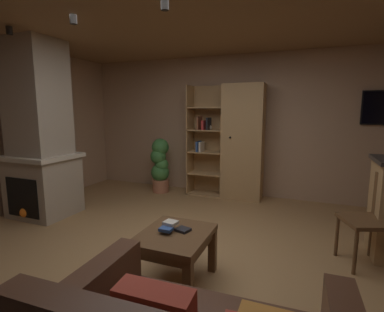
{
  "coord_description": "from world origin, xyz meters",
  "views": [
    {
      "loc": [
        1.16,
        -2.51,
        1.55
      ],
      "look_at": [
        0.0,
        0.4,
        1.05
      ],
      "focal_mm": 27.02,
      "sensor_mm": 36.0,
      "label": 1
    }
  ],
  "objects_px": {
    "stone_fireplace": "(40,139)",
    "table_book_0": "(183,230)",
    "bookshelf_cabinet": "(238,143)",
    "potted_floor_plant": "(160,165)",
    "dining_chair": "(375,215)",
    "table_book_1": "(166,229)",
    "table_book_2": "(171,223)",
    "coffee_table": "(175,243)"
  },
  "relations": [
    {
      "from": "coffee_table",
      "to": "table_book_1",
      "type": "relative_size",
      "value": 6.28
    },
    {
      "from": "dining_chair",
      "to": "potted_floor_plant",
      "type": "height_order",
      "value": "potted_floor_plant"
    },
    {
      "from": "table_book_0",
      "to": "bookshelf_cabinet",
      "type": "bearing_deg",
      "value": 92.72
    },
    {
      "from": "bookshelf_cabinet",
      "to": "dining_chair",
      "type": "distance_m",
      "value": 2.55
    },
    {
      "from": "potted_floor_plant",
      "to": "table_book_1",
      "type": "bearing_deg",
      "value": -61.03
    },
    {
      "from": "stone_fireplace",
      "to": "table_book_2",
      "type": "relative_size",
      "value": 21.73
    },
    {
      "from": "coffee_table",
      "to": "dining_chair",
      "type": "distance_m",
      "value": 1.99
    },
    {
      "from": "table_book_1",
      "to": "dining_chair",
      "type": "distance_m",
      "value": 2.06
    },
    {
      "from": "coffee_table",
      "to": "potted_floor_plant",
      "type": "xyz_separation_m",
      "value": [
        -1.52,
        2.6,
        0.15
      ]
    },
    {
      "from": "stone_fireplace",
      "to": "table_book_0",
      "type": "relative_size",
      "value": 20.95
    },
    {
      "from": "stone_fireplace",
      "to": "dining_chair",
      "type": "distance_m",
      "value": 4.31
    },
    {
      "from": "bookshelf_cabinet",
      "to": "table_book_0",
      "type": "relative_size",
      "value": 16.54
    },
    {
      "from": "stone_fireplace",
      "to": "dining_chair",
      "type": "relative_size",
      "value": 2.74
    },
    {
      "from": "coffee_table",
      "to": "table_book_2",
      "type": "xyz_separation_m",
      "value": [
        -0.06,
        0.05,
        0.16
      ]
    },
    {
      "from": "table_book_1",
      "to": "table_book_2",
      "type": "bearing_deg",
      "value": 87.85
    },
    {
      "from": "bookshelf_cabinet",
      "to": "table_book_0",
      "type": "xyz_separation_m",
      "value": [
        0.13,
        -2.7,
        -0.51
      ]
    },
    {
      "from": "bookshelf_cabinet",
      "to": "potted_floor_plant",
      "type": "distance_m",
      "value": 1.53
    },
    {
      "from": "bookshelf_cabinet",
      "to": "coffee_table",
      "type": "xyz_separation_m",
      "value": [
        0.08,
        -2.76,
        -0.61
      ]
    },
    {
      "from": "stone_fireplace",
      "to": "table_book_0",
      "type": "bearing_deg",
      "value": -17.01
    },
    {
      "from": "table_book_2",
      "to": "stone_fireplace",
      "type": "bearing_deg",
      "value": 161.93
    },
    {
      "from": "coffee_table",
      "to": "table_book_2",
      "type": "relative_size",
      "value": 5.99
    },
    {
      "from": "table_book_2",
      "to": "dining_chair",
      "type": "bearing_deg",
      "value": 28.36
    },
    {
      "from": "bookshelf_cabinet",
      "to": "potted_floor_plant",
      "type": "relative_size",
      "value": 1.95
    },
    {
      "from": "stone_fireplace",
      "to": "table_book_1",
      "type": "bearing_deg",
      "value": -19.86
    },
    {
      "from": "table_book_2",
      "to": "coffee_table",
      "type": "bearing_deg",
      "value": -38.24
    },
    {
      "from": "stone_fireplace",
      "to": "potted_floor_plant",
      "type": "xyz_separation_m",
      "value": [
        1.03,
        1.73,
        -0.61
      ]
    },
    {
      "from": "potted_floor_plant",
      "to": "table_book_2",
      "type": "bearing_deg",
      "value": -60.16
    },
    {
      "from": "table_book_1",
      "to": "table_book_0",
      "type": "bearing_deg",
      "value": 40.6
    },
    {
      "from": "table_book_0",
      "to": "table_book_2",
      "type": "xyz_separation_m",
      "value": [
        -0.12,
        -0.02,
        0.05
      ]
    },
    {
      "from": "table_book_0",
      "to": "potted_floor_plant",
      "type": "relative_size",
      "value": 0.12
    },
    {
      "from": "coffee_table",
      "to": "bookshelf_cabinet",
      "type": "bearing_deg",
      "value": 91.59
    },
    {
      "from": "dining_chair",
      "to": "potted_floor_plant",
      "type": "xyz_separation_m",
      "value": [
        -3.23,
        1.59,
        -0.0
      ]
    },
    {
      "from": "table_book_1",
      "to": "potted_floor_plant",
      "type": "relative_size",
      "value": 0.11
    },
    {
      "from": "coffee_table",
      "to": "table_book_1",
      "type": "xyz_separation_m",
      "value": [
        -0.07,
        -0.04,
        0.13
      ]
    },
    {
      "from": "table_book_2",
      "to": "potted_floor_plant",
      "type": "xyz_separation_m",
      "value": [
        -1.46,
        2.55,
        -0.01
      ]
    },
    {
      "from": "bookshelf_cabinet",
      "to": "table_book_1",
      "type": "distance_m",
      "value": 2.84
    },
    {
      "from": "stone_fireplace",
      "to": "dining_chair",
      "type": "xyz_separation_m",
      "value": [
        4.26,
        0.14,
        -0.61
      ]
    },
    {
      "from": "table_book_2",
      "to": "bookshelf_cabinet",
      "type": "bearing_deg",
      "value": 90.28
    },
    {
      "from": "table_book_1",
      "to": "dining_chair",
      "type": "relative_size",
      "value": 0.12
    },
    {
      "from": "table_book_0",
      "to": "table_book_1",
      "type": "distance_m",
      "value": 0.16
    },
    {
      "from": "stone_fireplace",
      "to": "table_book_2",
      "type": "height_order",
      "value": "stone_fireplace"
    },
    {
      "from": "table_book_0",
      "to": "table_book_1",
      "type": "bearing_deg",
      "value": -139.4
    }
  ]
}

